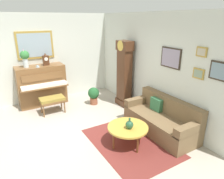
# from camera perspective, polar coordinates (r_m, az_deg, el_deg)

# --- Properties ---
(ground_plane) EXTENTS (6.40, 6.00, 0.10)m
(ground_plane) POSITION_cam_1_polar(r_m,az_deg,el_deg) (5.09, -11.61, -12.81)
(ground_plane) COLOR #B2A899
(wall_left) EXTENTS (0.13, 4.90, 2.80)m
(wall_left) POSITION_cam_1_polar(r_m,az_deg,el_deg) (6.95, -19.74, 8.26)
(wall_left) COLOR silver
(wall_left) RESTS_ON ground_plane
(wall_back) EXTENTS (5.30, 0.13, 2.80)m
(wall_back) POSITION_cam_1_polar(r_m,az_deg,el_deg) (5.65, 11.06, 6.58)
(wall_back) COLOR silver
(wall_back) RESTS_ON ground_plane
(area_rug) EXTENTS (2.10, 1.50, 0.01)m
(area_rug) POSITION_cam_1_polar(r_m,az_deg,el_deg) (4.69, 5.21, -14.73)
(area_rug) COLOR maroon
(area_rug) RESTS_ON ground_plane
(piano) EXTENTS (0.87, 1.44, 1.25)m
(piano) POSITION_cam_1_polar(r_m,az_deg,el_deg) (6.77, -19.23, 1.20)
(piano) COLOR brown
(piano) RESTS_ON ground_plane
(piano_bench) EXTENTS (0.42, 0.70, 0.48)m
(piano_bench) POSITION_cam_1_polar(r_m,az_deg,el_deg) (6.08, -16.58, -2.84)
(piano_bench) COLOR brown
(piano_bench) RESTS_ON ground_plane
(grandfather_clock) EXTENTS (0.52, 0.34, 2.03)m
(grandfather_clock) POSITION_cam_1_polar(r_m,az_deg,el_deg) (6.23, 3.47, 3.96)
(grandfather_clock) COLOR #4C2B19
(grandfather_clock) RESTS_ON ground_plane
(couch) EXTENTS (1.90, 0.80, 0.84)m
(couch) POSITION_cam_1_polar(r_m,az_deg,el_deg) (5.10, 13.81, -8.20)
(couch) COLOR brown
(couch) RESTS_ON ground_plane
(coffee_table) EXTENTS (0.88, 0.88, 0.44)m
(coffee_table) POSITION_cam_1_polar(r_m,az_deg,el_deg) (4.44, 4.51, -10.76)
(coffee_table) COLOR gold
(coffee_table) RESTS_ON ground_plane
(mantel_clock) EXTENTS (0.13, 0.18, 0.38)m
(mantel_clock) POSITION_cam_1_polar(r_m,az_deg,el_deg) (6.61, -18.25, 8.02)
(mantel_clock) COLOR #4C2B19
(mantel_clock) RESTS_ON piano
(flower_vase) EXTENTS (0.26, 0.26, 0.58)m
(flower_vase) POSITION_cam_1_polar(r_m,az_deg,el_deg) (6.49, -23.46, 8.48)
(flower_vase) COLOR silver
(flower_vase) RESTS_ON piano
(teacup) EXTENTS (0.12, 0.12, 0.06)m
(teacup) POSITION_cam_1_polar(r_m,az_deg,el_deg) (6.44, -20.32, 6.15)
(teacup) COLOR #ADC6D6
(teacup) RESTS_ON piano
(green_jug) EXTENTS (0.17, 0.17, 0.24)m
(green_jug) POSITION_cam_1_polar(r_m,az_deg,el_deg) (4.32, 4.96, -9.89)
(green_jug) COLOR #234C33
(green_jug) RESTS_ON coffee_table
(potted_plant) EXTENTS (0.36, 0.36, 0.56)m
(potted_plant) POSITION_cam_1_polar(r_m,az_deg,el_deg) (6.48, -5.23, -1.46)
(potted_plant) COLOR #935138
(potted_plant) RESTS_ON ground_plane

